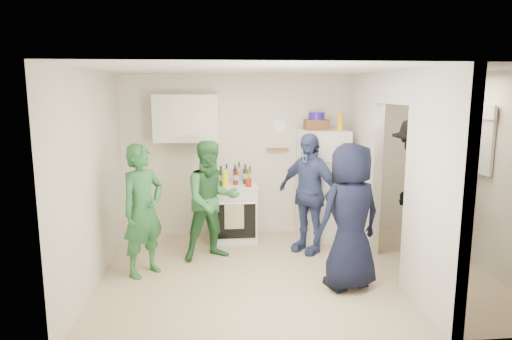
{
  "coord_description": "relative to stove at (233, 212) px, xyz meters",
  "views": [
    {
      "loc": [
        -1.0,
        -5.35,
        2.28
      ],
      "look_at": [
        -0.46,
        0.4,
        1.25
      ],
      "focal_mm": 32.0,
      "sensor_mm": 36.0,
      "label": 1
    }
  ],
  "objects": [
    {
      "name": "blue_bowl",
      "position": [
        1.26,
        0.02,
        1.45
      ],
      "size": [
        0.24,
        0.24,
        0.11
      ],
      "primitive_type": "cylinder",
      "color": "#271590",
      "rests_on": "wicker_basket"
    },
    {
      "name": "bottle_d",
      "position": [
        0.04,
        -0.03,
        0.57
      ],
      "size": [
        0.07,
        0.07,
        0.27
      ],
      "primitive_type": "cylinder",
      "color": "maroon",
      "rests_on": "stove"
    },
    {
      "name": "person_denim",
      "position": [
        1.03,
        -0.6,
        0.41
      ],
      "size": [
        0.97,
        1.01,
        1.69
      ],
      "primitive_type": "imported",
      "rotation": [
        0.0,
        0.0,
        -0.83
      ],
      "color": "#3B4581",
      "rests_on": "floor"
    },
    {
      "name": "bottle_f",
      "position": [
        0.19,
        0.02,
        0.58
      ],
      "size": [
        0.07,
        0.07,
        0.29
      ],
      "primitive_type": "cylinder",
      "color": "#163D23",
      "rests_on": "stove"
    },
    {
      "name": "bottle_a",
      "position": [
        -0.27,
        0.12,
        0.55
      ],
      "size": [
        0.07,
        0.07,
        0.24
      ],
      "primitive_type": "cylinder",
      "color": "brown",
      "rests_on": "stove"
    },
    {
      "name": "person_green_left",
      "position": [
        -1.16,
        -1.22,
        0.39
      ],
      "size": [
        0.69,
        0.7,
        1.64
      ],
      "primitive_type": "imported",
      "rotation": [
        0.0,
        0.0,
        0.82
      ],
      "color": "#2A6A32",
      "rests_on": "floor"
    },
    {
      "name": "nook_window_frame",
      "position": [
        3.08,
        -1.17,
        1.22
      ],
      "size": [
        0.04,
        0.76,
        0.86
      ],
      "primitive_type": "cube",
      "color": "white",
      "rests_on": "wall_right"
    },
    {
      "name": "nook_valance",
      "position": [
        3.05,
        -1.17,
        1.57
      ],
      "size": [
        0.04,
        0.82,
        0.18
      ],
      "primitive_type": "cube",
      "color": "white",
      "rests_on": "wall_right"
    },
    {
      "name": "wall_left",
      "position": [
        -1.69,
        -1.37,
        0.82
      ],
      "size": [
        0.0,
        3.4,
        3.4
      ],
      "primitive_type": "plane",
      "rotation": [
        1.57,
        0.0,
        1.57
      ],
      "color": "silver",
      "rests_on": "floor"
    },
    {
      "name": "person_navy",
      "position": [
        1.25,
        -1.83,
        0.41
      ],
      "size": [
        0.96,
        0.79,
        1.69
      ],
      "primitive_type": "imported",
      "rotation": [
        0.0,
        0.0,
        -2.78
      ],
      "color": "black",
      "rests_on": "floor"
    },
    {
      "name": "bottle_c",
      "position": [
        -0.09,
        0.15,
        0.58
      ],
      "size": [
        0.07,
        0.07,
        0.29
      ],
      "primitive_type": "cylinder",
      "color": "silver",
      "rests_on": "stove"
    },
    {
      "name": "upper_cabinet",
      "position": [
        -0.69,
        0.15,
        1.42
      ],
      "size": [
        0.95,
        0.34,
        0.7
      ],
      "primitive_type": "cube",
      "color": "silver",
      "rests_on": "wall_back"
    },
    {
      "name": "wall_right",
      "position": [
        3.11,
        -1.37,
        0.82
      ],
      "size": [
        0.0,
        3.4,
        3.4
      ],
      "primitive_type": "plane",
      "rotation": [
        1.57,
        0.0,
        -1.57
      ],
      "color": "silver",
      "rests_on": "floor"
    },
    {
      "name": "fridge",
      "position": [
        1.36,
        -0.03,
        0.4
      ],
      "size": [
        0.69,
        0.67,
        1.67
      ],
      "primitive_type": "cube",
      "color": "white",
      "rests_on": "floor"
    },
    {
      "name": "red_cup",
      "position": [
        0.22,
        -0.2,
        0.49
      ],
      "size": [
        0.09,
        0.09,
        0.12
      ],
      "primitive_type": "cylinder",
      "color": "red",
      "rests_on": "stove"
    },
    {
      "name": "spice_shelf",
      "position": [
        0.71,
        0.28,
        0.92
      ],
      "size": [
        0.35,
        0.08,
        0.03
      ],
      "primitive_type": "cube",
      "color": "olive",
      "rests_on": "wall_back"
    },
    {
      "name": "stove",
      "position": [
        0.0,
        0.0,
        0.0
      ],
      "size": [
        0.73,
        0.6,
        0.86
      ],
      "primitive_type": "cube",
      "color": "white",
      "rests_on": "floor"
    },
    {
      "name": "bottle_h",
      "position": [
        -0.29,
        -0.12,
        0.59
      ],
      "size": [
        0.08,
        0.08,
        0.32
      ],
      "primitive_type": "cylinder",
      "color": "#AEB0BA",
      "rests_on": "stove"
    },
    {
      "name": "bottle_e",
      "position": [
        0.1,
        0.16,
        0.59
      ],
      "size": [
        0.06,
        0.06,
        0.31
      ],
      "primitive_type": "cylinder",
      "color": "#B4BDC8",
      "rests_on": "stove"
    },
    {
      "name": "yellow_cup_stack_stove",
      "position": [
        -0.12,
        -0.22,
        0.56
      ],
      "size": [
        0.09,
        0.09,
        0.25
      ],
      "primitive_type": "cylinder",
      "color": "yellow",
      "rests_on": "stove"
    },
    {
      "name": "nook_window",
      "position": [
        3.09,
        -1.17,
        1.22
      ],
      "size": [
        0.03,
        0.7,
        0.8
      ],
      "primitive_type": "cube",
      "color": "black",
      "rests_on": "wall_right"
    },
    {
      "name": "partition_pier_back",
      "position": [
        1.91,
        -0.27,
        0.82
      ],
      "size": [
        0.12,
        1.2,
        2.5
      ],
      "primitive_type": "cube",
      "color": "silver",
      "rests_on": "floor"
    },
    {
      "name": "person_nook",
      "position": [
        2.36,
        -1.13,
        0.54
      ],
      "size": [
        0.94,
        1.36,
        1.94
      ],
      "primitive_type": "imported",
      "rotation": [
        0.0,
        0.0,
        -1.75
      ],
      "color": "black",
      "rests_on": "floor"
    },
    {
      "name": "wall_clock",
      "position": [
        0.76,
        0.31,
        1.27
      ],
      "size": [
        0.22,
        0.02,
        0.22
      ],
      "primitive_type": "cylinder",
      "rotation": [
        1.57,
        0.0,
        0.0
      ],
      "color": "white",
      "rests_on": "wall_back"
    },
    {
      "name": "wicker_basket",
      "position": [
        1.26,
        0.02,
        1.32
      ],
      "size": [
        0.35,
        0.25,
        0.15
      ],
      "primitive_type": "cube",
      "color": "brown",
      "rests_on": "fridge"
    },
    {
      "name": "bottle_b",
      "position": [
        -0.18,
        -0.07,
        0.58
      ],
      "size": [
        0.08,
        0.08,
        0.29
      ],
      "primitive_type": "cylinder",
      "color": "#1A4F25",
      "rests_on": "stove"
    },
    {
      "name": "person_green_center",
      "position": [
        -0.32,
        -0.75,
        0.37
      ],
      "size": [
        0.94,
        0.83,
        1.61
      ],
      "primitive_type": "imported",
      "rotation": [
        0.0,
        0.0,
        0.33
      ],
      "color": "#357A44",
      "rests_on": "floor"
    },
    {
      "name": "yellow_cup_stack_top",
      "position": [
        1.58,
        -0.13,
        1.37
      ],
      "size": [
        0.09,
        0.09,
        0.25
      ],
      "primitive_type": "cylinder",
      "color": "gold",
      "rests_on": "fridge"
    },
    {
      "name": "partition_header",
      "position": [
        1.91,
        -1.37,
        1.87
      ],
      "size": [
        0.12,
        1.0,
        0.4
      ],
      "primitive_type": "cube",
      "color": "silver",
      "rests_on": "partition_pier_back"
    },
    {
      "name": "wall_front",
      "position": [
        0.71,
        -3.07,
        0.82
      ],
      "size": [
        4.8,
        0.0,
        4.8
      ],
      "primitive_type": "plane",
      "rotation": [
        -1.57,
        0.0,
        0.0
      ],
      "color": "silver",
      "rests_on": "floor"
    },
    {
      "name": "partition_pier_front",
      "position": [
        1.91,
        -2.47,
        0.82
      ],
      "size": [
        0.12,
        1.2,
        2.5
      ],
      "primitive_type": "cube",
      "color": "silver",
      "rests_on": "floor"
    },
    {
      "name": "wall_back",
      "position": [
        0.71,
        0.33,
        0.82
      ],
      "size": [
        4.8,
        0.0,
        4.8
      ],
      "primitive_type": "plane",
      "rotation": [
        1.57,
        0.0,
        0.0
      ],
      "color": "silver",
      "rests_on": "floor"
    },
    {
      "name": "bottle_g",
      "position": [
        0.27,
        0.15,
        0.56
      ],
      "size": [
        0.06,
        0.06,
        0.25
      ],
      "primitive_type": "cylinder",
      "color": "olive",
      "rests_on": "stove"
    },
    {
      "name": "bottle_i",
      "position": [
        0.04,
        0.08,
        0.57
      ],
      "size": [
        0.06,
        0.06,
        0.28
      ],
      "primitive_type": "cylinder",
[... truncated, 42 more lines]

